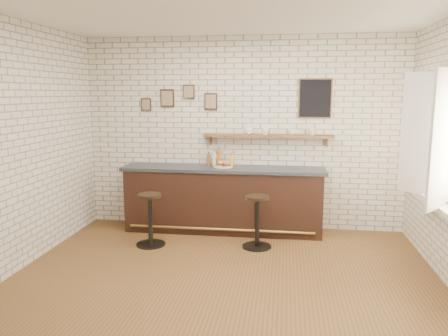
{
  "coord_description": "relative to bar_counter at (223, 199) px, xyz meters",
  "views": [
    {
      "loc": [
        0.67,
        -4.82,
        2.13
      ],
      "look_at": [
        -0.14,
        0.9,
        1.14
      ],
      "focal_mm": 35.0,
      "sensor_mm": 36.0,
      "label": 1
    }
  ],
  "objects": [
    {
      "name": "ground",
      "position": [
        0.26,
        -1.7,
        -0.51
      ],
      "size": [
        5.0,
        5.0,
        0.0
      ],
      "primitive_type": "plane",
      "color": "brown",
      "rests_on": "ground"
    },
    {
      "name": "bar_counter",
      "position": [
        0.0,
        0.0,
        0.0
      ],
      "size": [
        3.1,
        0.65,
        1.01
      ],
      "color": "black",
      "rests_on": "ground"
    },
    {
      "name": "sandwich_plate",
      "position": [
        0.0,
        0.01,
        0.51
      ],
      "size": [
        0.28,
        0.28,
        0.01
      ],
      "primitive_type": "cylinder",
      "color": "white",
      "rests_on": "bar_counter"
    },
    {
      "name": "ciabatta_sandwich",
      "position": [
        0.01,
        0.01,
        0.55
      ],
      "size": [
        0.24,
        0.16,
        0.07
      ],
      "color": "tan",
      "rests_on": "sandwich_plate"
    },
    {
      "name": "potato_chips",
      "position": [
        -0.02,
        0.01,
        0.52
      ],
      "size": [
        0.26,
        0.18,
        0.0
      ],
      "color": "gold",
      "rests_on": "sandwich_plate"
    },
    {
      "name": "bitters_bottle_brown",
      "position": [
        -0.26,
        0.18,
        0.59
      ],
      "size": [
        0.06,
        0.06,
        0.21
      ],
      "color": "brown",
      "rests_on": "bar_counter"
    },
    {
      "name": "bitters_bottle_white",
      "position": [
        -0.17,
        0.18,
        0.6
      ],
      "size": [
        0.06,
        0.06,
        0.23
      ],
      "color": "white",
      "rests_on": "bar_counter"
    },
    {
      "name": "bitters_bottle_amber",
      "position": [
        -0.09,
        0.18,
        0.62
      ],
      "size": [
        0.07,
        0.07,
        0.28
      ],
      "color": "#AA611B",
      "rests_on": "bar_counter"
    },
    {
      "name": "condiment_bottle_yellow",
      "position": [
        0.1,
        0.18,
        0.58
      ],
      "size": [
        0.06,
        0.06,
        0.19
      ],
      "color": "gold",
      "rests_on": "bar_counter"
    },
    {
      "name": "bar_stool_left",
      "position": [
        -0.93,
        -0.79,
        -0.11
      ],
      "size": [
        0.41,
        0.41,
        0.74
      ],
      "color": "black",
      "rests_on": "ground"
    },
    {
      "name": "bar_stool_right",
      "position": [
        0.57,
        -0.67,
        -0.11
      ],
      "size": [
        0.41,
        0.41,
        0.74
      ],
      "color": "black",
      "rests_on": "ground"
    },
    {
      "name": "wall_shelf",
      "position": [
        0.66,
        0.2,
        0.97
      ],
      "size": [
        2.0,
        0.18,
        0.18
      ],
      "color": "brown",
      "rests_on": "ground"
    },
    {
      "name": "shelf_cup_a",
      "position": [
        0.37,
        0.2,
        1.04
      ],
      "size": [
        0.18,
        0.18,
        0.1
      ],
      "primitive_type": "imported",
      "rotation": [
        0.0,
        0.0,
        0.73
      ],
      "color": "white",
      "rests_on": "wall_shelf"
    },
    {
      "name": "shelf_cup_b",
      "position": [
        0.62,
        0.2,
        1.04
      ],
      "size": [
        0.15,
        0.15,
        0.1
      ],
      "primitive_type": "imported",
      "rotation": [
        0.0,
        0.0,
        0.88
      ],
      "color": "white",
      "rests_on": "wall_shelf"
    },
    {
      "name": "shelf_cup_c",
      "position": [
        1.03,
        0.2,
        1.04
      ],
      "size": [
        0.13,
        0.13,
        0.09
      ],
      "primitive_type": "imported",
      "rotation": [
        0.0,
        0.0,
        1.38
      ],
      "color": "white",
      "rests_on": "wall_shelf"
    },
    {
      "name": "shelf_cup_d",
      "position": [
        1.34,
        0.2,
        1.04
      ],
      "size": [
        0.13,
        0.13,
        0.09
      ],
      "primitive_type": "imported",
      "rotation": [
        0.0,
        0.0,
        0.34
      ],
      "color": "white",
      "rests_on": "wall_shelf"
    },
    {
      "name": "back_wall_decor",
      "position": [
        0.49,
        0.28,
        1.54
      ],
      "size": [
        2.96,
        0.02,
        0.56
      ],
      "color": "black",
      "rests_on": "ground"
    },
    {
      "name": "window_sill",
      "position": [
        2.66,
        -1.4,
        0.39
      ],
      "size": [
        0.2,
        1.35,
        0.06
      ],
      "color": "white",
      "rests_on": "ground"
    },
    {
      "name": "casement_window",
      "position": [
        2.62,
        -1.4,
        1.14
      ],
      "size": [
        0.4,
        1.3,
        1.56
      ],
      "color": "white",
      "rests_on": "ground"
    },
    {
      "name": "book_lower",
      "position": [
        2.64,
        -1.43,
        0.43
      ],
      "size": [
        0.23,
        0.25,
        0.02
      ],
      "primitive_type": "imported",
      "rotation": [
        0.0,
        0.0,
        0.48
      ],
      "color": "tan",
      "rests_on": "window_sill"
    },
    {
      "name": "book_upper",
      "position": [
        2.64,
        -1.44,
        0.45
      ],
      "size": [
        0.27,
        0.29,
        0.02
      ],
      "primitive_type": "imported",
      "rotation": [
        0.0,
        0.0,
        -0.59
      ],
      "color": "tan",
      "rests_on": "book_lower"
    }
  ]
}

